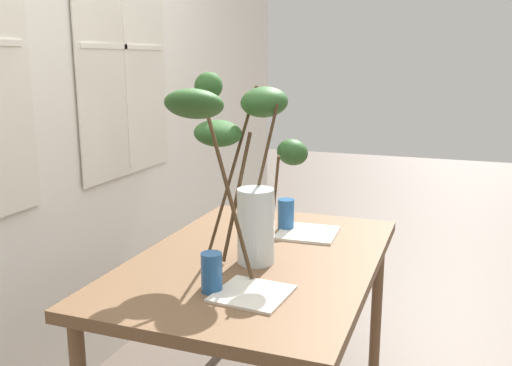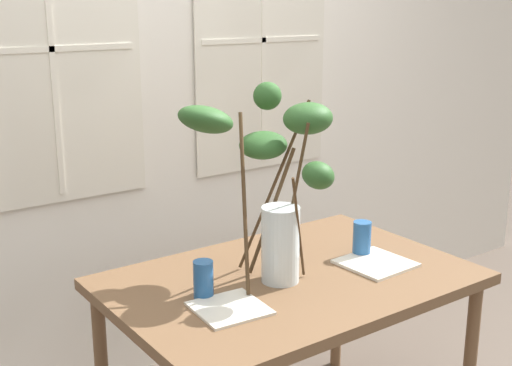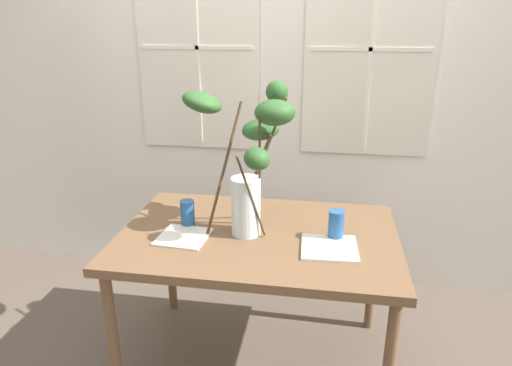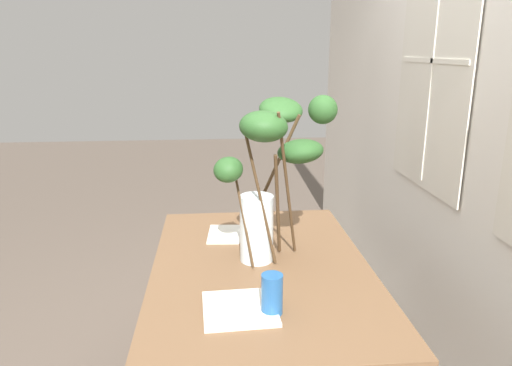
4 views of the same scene
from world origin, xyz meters
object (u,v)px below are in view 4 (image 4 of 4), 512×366
at_px(drinking_glass_blue_right, 272,294).
at_px(vase_with_branches, 271,168).
at_px(dining_table, 261,281).
at_px(plate_square_left, 232,234).
at_px(drinking_glass_blue_left, 260,220).
at_px(plate_square_right, 240,309).

bearing_deg(drinking_glass_blue_right, vase_with_branches, 173.74).
relative_size(dining_table, vase_with_branches, 1.84).
relative_size(drinking_glass_blue_right, plate_square_left, 0.62).
height_order(drinking_glass_blue_right, plate_square_left, drinking_glass_blue_right).
xyz_separation_m(dining_table, drinking_glass_blue_left, (-0.36, 0.03, 0.14)).
bearing_deg(dining_table, drinking_glass_blue_left, 175.48).
relative_size(drinking_glass_blue_right, plate_square_right, 0.57).
distance_m(dining_table, drinking_glass_blue_right, 0.39).
bearing_deg(plate_square_left, drinking_glass_blue_left, 97.79).
height_order(vase_with_branches, plate_square_right, vase_with_branches).
bearing_deg(dining_table, plate_square_left, -162.70).
height_order(dining_table, drinking_glass_blue_left, drinking_glass_blue_left).
xyz_separation_m(drinking_glass_blue_left, plate_square_left, (0.02, -0.13, -0.06)).
relative_size(dining_table, plate_square_right, 5.36).
distance_m(vase_with_branches, plate_square_right, 0.58).
bearing_deg(drinking_glass_blue_left, plate_square_right, -10.97).
xyz_separation_m(dining_table, vase_with_branches, (-0.05, 0.05, 0.47)).
relative_size(dining_table, drinking_glass_blue_right, 9.47).
relative_size(drinking_glass_blue_left, plate_square_left, 0.58).
bearing_deg(plate_square_right, dining_table, 162.53).
distance_m(dining_table, vase_with_branches, 0.48).
bearing_deg(vase_with_branches, drinking_glass_blue_right, -6.26).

